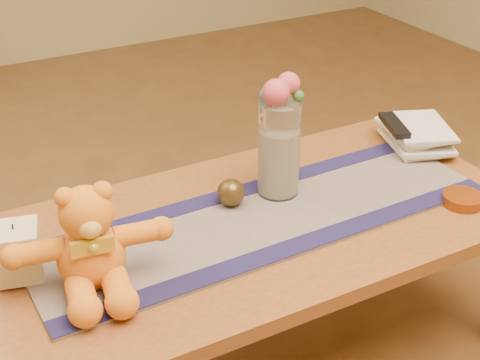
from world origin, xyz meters
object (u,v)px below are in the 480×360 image
teddy_bear (89,237)px  pillar_candle (17,252)px  book_bottom (390,146)px  glass_vase (279,149)px  amber_dish (462,199)px  tv_remote (394,125)px  bronze_ball (231,192)px

teddy_bear → pillar_candle: 0.18m
teddy_bear → book_bottom: teddy_bear is taller
teddy_bear → glass_vase: size_ratio=1.31×
book_bottom → amber_dish: bearing=-79.9°
teddy_bear → tv_remote: teddy_bear is taller
bronze_ball → teddy_bear: bearing=-161.7°
glass_vase → book_bottom: bearing=8.5°
amber_dish → teddy_bear: bearing=171.6°
book_bottom → pillar_candle: bearing=-158.0°
pillar_candle → tv_remote: bearing=4.6°
teddy_bear → bronze_ball: bearing=27.2°
glass_vase → teddy_bear: bearing=-166.3°
teddy_bear → pillar_candle: (-0.14, 0.10, -0.06)m
amber_dish → glass_vase: bearing=145.3°
bronze_ball → tv_remote: bearing=5.4°
glass_vase → amber_dish: size_ratio=2.45×
bronze_ball → book_bottom: 0.59m
bronze_ball → book_bottom: bronze_ball is taller
teddy_bear → amber_dish: teddy_bear is taller
bronze_ball → amber_dish: size_ratio=0.69×
glass_vase → amber_dish: 0.50m
pillar_candle → tv_remote: 1.14m
teddy_bear → tv_remote: bearing=19.9°
pillar_candle → glass_vase: size_ratio=0.46×
teddy_bear → tv_remote: 1.02m
pillar_candle → bronze_ball: bearing=3.8°
bronze_ball → tv_remote: 0.58m
teddy_bear → pillar_candle: bearing=152.1°
glass_vase → book_bottom: size_ratio=1.17×
book_bottom → tv_remote: (-0.00, -0.01, 0.07)m
pillar_candle → tv_remote: pillar_candle is taller
bronze_ball → book_bottom: bearing=6.3°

